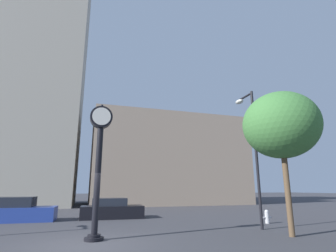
{
  "coord_description": "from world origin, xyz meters",
  "views": [
    {
      "loc": [
        -0.18,
        -10.22,
        1.91
      ],
      "look_at": [
        6.36,
        10.8,
        7.17
      ],
      "focal_mm": 28.0,
      "sensor_mm": 36.0,
      "label": 1
    }
  ],
  "objects_px": {
    "street_lamp_right": "(251,136)",
    "bare_tree": "(281,125)",
    "car_black": "(111,210)",
    "fire_hydrant_near": "(267,216)",
    "car_blue": "(13,211)",
    "street_clock": "(99,153)"
  },
  "relations": [
    {
      "from": "fire_hydrant_near",
      "to": "bare_tree",
      "type": "xyz_separation_m",
      "value": [
        -1.75,
        -3.82,
        4.28
      ]
    },
    {
      "from": "car_black",
      "to": "fire_hydrant_near",
      "type": "distance_m",
      "value": 9.68
    },
    {
      "from": "car_black",
      "to": "bare_tree",
      "type": "height_order",
      "value": "bare_tree"
    },
    {
      "from": "car_black",
      "to": "fire_hydrant_near",
      "type": "relative_size",
      "value": 5.51
    },
    {
      "from": "bare_tree",
      "to": "car_blue",
      "type": "bearing_deg",
      "value": 143.66
    },
    {
      "from": "car_black",
      "to": "street_clock",
      "type": "bearing_deg",
      "value": -98.3
    },
    {
      "from": "fire_hydrant_near",
      "to": "car_blue",
      "type": "bearing_deg",
      "value": 159.77
    },
    {
      "from": "street_clock",
      "to": "car_black",
      "type": "height_order",
      "value": "street_clock"
    },
    {
      "from": "street_lamp_right",
      "to": "bare_tree",
      "type": "height_order",
      "value": "street_lamp_right"
    },
    {
      "from": "car_blue",
      "to": "street_lamp_right",
      "type": "bearing_deg",
      "value": -26.31
    },
    {
      "from": "car_black",
      "to": "fire_hydrant_near",
      "type": "xyz_separation_m",
      "value": [
        8.14,
        -5.23,
        -0.17
      ]
    },
    {
      "from": "fire_hydrant_near",
      "to": "bare_tree",
      "type": "relative_size",
      "value": 0.12
    },
    {
      "from": "bare_tree",
      "to": "street_clock",
      "type": "bearing_deg",
      "value": 168.52
    },
    {
      "from": "street_clock",
      "to": "fire_hydrant_near",
      "type": "relative_size",
      "value": 7.28
    },
    {
      "from": "car_black",
      "to": "bare_tree",
      "type": "bearing_deg",
      "value": -52.97
    },
    {
      "from": "car_black",
      "to": "bare_tree",
      "type": "relative_size",
      "value": 0.66
    },
    {
      "from": "car_blue",
      "to": "street_lamp_right",
      "type": "xyz_separation_m",
      "value": [
        12.22,
        -6.61,
        4.0
      ]
    },
    {
      "from": "street_lamp_right",
      "to": "bare_tree",
      "type": "distance_m",
      "value": 2.34
    },
    {
      "from": "street_clock",
      "to": "car_blue",
      "type": "bearing_deg",
      "value": 121.05
    },
    {
      "from": "car_black",
      "to": "street_lamp_right",
      "type": "bearing_deg",
      "value": -44.37
    },
    {
      "from": "car_blue",
      "to": "street_lamp_right",
      "type": "distance_m",
      "value": 14.45
    },
    {
      "from": "car_blue",
      "to": "bare_tree",
      "type": "relative_size",
      "value": 0.77
    }
  ]
}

